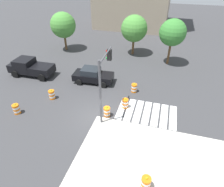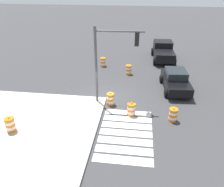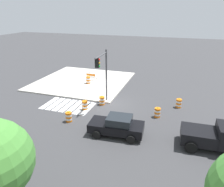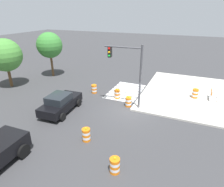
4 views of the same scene
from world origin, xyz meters
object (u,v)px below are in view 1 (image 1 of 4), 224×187
Objects in this scene: traffic_barrel_crosswalk_end at (107,112)px; street_tree_streetside_far at (173,33)px; sports_car at (93,75)px; traffic_barrel_median_far at (52,95)px; street_tree_streetside_near at (63,25)px; traffic_barrel_far_curb at (125,103)px; traffic_light_pole at (104,75)px; traffic_barrel_median_near at (16,109)px; street_tree_streetside_mid at (134,29)px; traffic_barrel_near_corner at (134,88)px; pickup_truck at (30,67)px; traffic_barrel_on_sidewalk at (146,183)px.

street_tree_streetside_far is (4.50, 12.15, 3.58)m from traffic_barrel_crosswalk_end.
traffic_barrel_median_far is at bearing -123.39° from sports_car.
traffic_barrel_crosswalk_end is 0.19× the size of street_tree_streetside_near.
traffic_light_pole is (-1.43, -1.48, 3.46)m from traffic_barrel_far_curb.
street_tree_streetside_mid is (7.17, 15.91, 3.15)m from traffic_barrel_median_near.
street_tree_streetside_near is at bearing 101.01° from traffic_barrel_median_near.
sports_car is at bearing 56.92° from traffic_barrel_median_near.
traffic_barrel_median_near is 8.45m from traffic_light_pole.
street_tree_streetside_far is at bearing 69.67° from traffic_barrel_crosswalk_end.
traffic_barrel_median_near is at bearing -78.99° from street_tree_streetside_near.
traffic_barrel_far_curb is at bearing -96.20° from traffic_barrel_near_corner.
traffic_barrel_on_sidewalk is (14.85, -10.09, -0.37)m from pickup_truck.
pickup_truck is 12.40m from traffic_barrel_far_curb.
traffic_barrel_median_near is at bearing -131.05° from street_tree_streetside_far.
street_tree_streetside_far reaches higher than pickup_truck.
street_tree_streetside_mid is at bearing 97.90° from traffic_barrel_far_curb.
traffic_barrel_median_near is at bearing -158.95° from traffic_barrel_far_curb.
sports_car is at bearing 3.59° from pickup_truck.
traffic_barrel_far_curb is at bearing 45.79° from traffic_light_pole.
traffic_barrel_far_curb is 7.67m from traffic_barrel_on_sidewalk.
pickup_truck is 0.92× the size of street_tree_streetside_far.
traffic_barrel_median_far is (4.92, -3.59, -0.52)m from pickup_truck.
pickup_truck is 17.35m from street_tree_streetside_far.
traffic_barrel_far_curb is (7.10, 0.62, 0.00)m from traffic_barrel_median_far.
traffic_barrel_near_corner is 1.00× the size of traffic_barrel_median_far.
traffic_barrel_crosswalk_end and traffic_barrel_median_far have the same top height.
sports_car is at bearing 121.27° from traffic_light_pole.
traffic_light_pole is at bearing 149.56° from traffic_barrel_crosswalk_end.
street_tree_streetside_far is (3.28, 10.56, 3.58)m from traffic_barrel_far_curb.
street_tree_streetside_mid reaches higher than traffic_barrel_crosswalk_end.
traffic_barrel_near_corner is 1.00× the size of traffic_barrel_far_curb.
traffic_barrel_median_far is at bearing 170.54° from traffic_barrel_crosswalk_end.
traffic_barrel_median_near is 12.30m from traffic_barrel_on_sidewalk.
street_tree_streetside_mid is (-0.30, 13.96, -0.30)m from traffic_light_pole.
sports_car is 11.10m from street_tree_streetside_near.
traffic_barrel_median_far is 0.19× the size of street_tree_streetside_mid.
traffic_barrel_median_near is 0.19× the size of street_tree_streetside_mid.
traffic_barrel_crosswalk_end is (3.20, -5.04, -0.36)m from sports_car.
pickup_truck is at bearing 145.80° from traffic_barrel_on_sidewalk.
traffic_barrel_near_corner is at bearing 24.43° from traffic_barrel_median_far.
pickup_truck is 11.86m from traffic_light_pole.
traffic_barrel_on_sidewalk is 0.18× the size of street_tree_streetside_far.
street_tree_streetside_mid is at bearing 42.75° from pickup_truck.
street_tree_streetside_far is at bearing 26.37° from pickup_truck.
traffic_barrel_median_far is at bearing 171.41° from traffic_light_pole.
traffic_barrel_far_curb is at bearing -107.24° from street_tree_streetside_far.
pickup_truck is at bearing 166.14° from traffic_barrel_far_curb.
street_tree_streetside_near reaches higher than sports_car.
traffic_barrel_near_corner is 2.76m from traffic_barrel_far_curb.
sports_car is 5.62m from traffic_barrel_far_curb.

